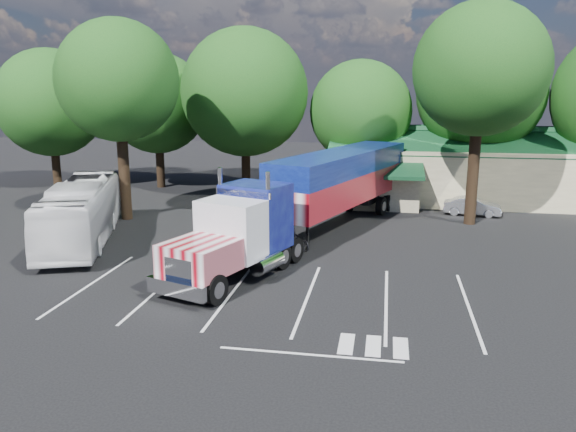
% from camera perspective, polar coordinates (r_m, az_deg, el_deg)
% --- Properties ---
extents(ground, '(120.00, 120.00, 0.00)m').
position_cam_1_polar(ground, '(29.45, -2.55, -3.72)').
color(ground, black).
rests_on(ground, ground).
extents(event_hall, '(24.20, 14.12, 5.55)m').
position_cam_1_polar(event_hall, '(46.37, 19.37, 4.49)').
color(event_hall, beige).
rests_on(event_hall, ground).
extents(tree_row_a, '(9.00, 9.00, 11.68)m').
position_cam_1_polar(tree_row_a, '(52.30, -22.99, 10.54)').
color(tree_row_a, black).
rests_on(tree_row_a, ground).
extents(tree_row_b, '(8.40, 8.40, 11.35)m').
position_cam_1_polar(tree_row_b, '(49.25, -13.15, 11.09)').
color(tree_row_b, black).
rests_on(tree_row_b, ground).
extents(tree_row_c, '(10.00, 10.00, 13.05)m').
position_cam_1_polar(tree_row_c, '(45.14, -4.42, 12.40)').
color(tree_row_c, black).
rests_on(tree_row_c, ground).
extents(tree_row_d, '(8.00, 8.00, 10.60)m').
position_cam_1_polar(tree_row_d, '(45.12, 7.37, 10.48)').
color(tree_row_d, black).
rests_on(tree_row_d, ground).
extents(tree_row_e, '(9.60, 9.60, 12.90)m').
position_cam_1_polar(tree_row_e, '(46.03, 18.96, 11.82)').
color(tree_row_e, black).
rests_on(tree_row_e, ground).
extents(tree_near_left, '(7.60, 7.60, 12.65)m').
position_cam_1_polar(tree_near_left, '(37.46, -16.87, 12.97)').
color(tree_near_left, black).
rests_on(tree_near_left, ground).
extents(tree_near_right, '(8.00, 8.00, 13.50)m').
position_cam_1_polar(tree_near_right, '(36.43, 18.98, 13.88)').
color(tree_near_right, black).
rests_on(tree_near_right, ground).
extents(semi_truck, '(10.46, 22.69, 4.84)m').
position_cam_1_polar(semi_truck, '(32.20, 3.31, 2.73)').
color(semi_truck, black).
rests_on(semi_truck, ground).
extents(woman, '(0.67, 0.77, 1.77)m').
position_cam_1_polar(woman, '(28.91, 0.53, -2.20)').
color(woman, black).
rests_on(woman, ground).
extents(bicycle, '(1.64, 1.85, 0.97)m').
position_cam_1_polar(bicycle, '(29.94, 1.23, -2.47)').
color(bicycle, black).
rests_on(bicycle, ground).
extents(tour_bus, '(6.72, 12.25, 3.34)m').
position_cam_1_polar(tour_bus, '(33.20, -20.24, 0.37)').
color(tour_bus, silver).
rests_on(tour_bus, ground).
extents(silver_sedan, '(3.89, 1.86, 1.23)m').
position_cam_1_polar(silver_sedan, '(39.77, 18.23, 0.94)').
color(silver_sedan, '#B2B4BA').
rests_on(silver_sedan, ground).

